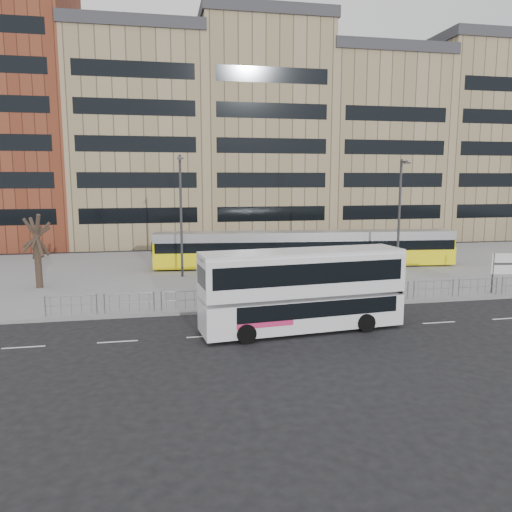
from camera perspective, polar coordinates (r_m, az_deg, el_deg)
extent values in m
plane|color=black|center=(28.68, 5.56, -6.02)|extent=(120.00, 120.00, 0.00)
cube|color=gray|center=(40.04, 0.69, -1.62)|extent=(64.00, 24.00, 0.15)
cube|color=gray|center=(28.71, 5.54, -5.85)|extent=(64.00, 0.25, 0.17)
cube|color=brown|center=(64.08, -26.31, 14.79)|extent=(14.00, 18.00, 30.00)
cube|color=#998463|center=(60.72, -13.17, 12.04)|extent=(14.00, 16.00, 22.00)
cube|color=#38383D|center=(62.50, -13.57, 22.71)|extent=(14.40, 16.40, 1.20)
cube|color=#998463|center=(61.92, 0.21, 13.13)|extent=(14.00, 16.00, 24.00)
cube|color=#38383D|center=(64.12, 0.21, 24.43)|extent=(14.40, 16.40, 1.20)
cube|color=#998463|center=(65.98, 12.46, 11.35)|extent=(14.00, 16.00, 21.00)
cube|color=#38383D|center=(67.43, 12.80, 20.81)|extent=(14.40, 16.40, 1.20)
cube|color=#998463|center=(72.69, 22.88, 11.41)|extent=(14.00, 16.00, 23.00)
cube|color=#38383D|center=(74.38, 23.47, 20.74)|extent=(14.40, 16.40, 1.20)
cylinder|color=gray|center=(29.49, 9.06, -3.28)|extent=(32.00, 0.05, 0.05)
cylinder|color=gray|center=(29.59, 9.03, -4.23)|extent=(32.00, 0.04, 0.04)
cylinder|color=gray|center=(28.51, -22.96, -5.33)|extent=(0.07, 0.07, 1.10)
cube|color=white|center=(25.36, 10.35, -8.10)|extent=(62.00, 0.12, 0.01)
cube|color=white|center=(24.47, 5.28, -6.33)|extent=(10.04, 3.29, 1.52)
cube|color=white|center=(24.05, 5.35, -2.00)|extent=(10.04, 3.29, 1.88)
cube|color=white|center=(23.89, 5.38, 0.33)|extent=(10.03, 3.20, 0.27)
cube|color=black|center=(24.55, 6.27, -5.43)|extent=(8.26, 3.14, 0.76)
cube|color=black|center=(24.02, 5.35, -1.58)|extent=(9.51, 3.27, 0.99)
cube|color=#D42A62|center=(23.75, 0.23, -6.87)|extent=(2.91, 2.58, 0.45)
cylinder|color=black|center=(24.83, 12.47, -7.47)|extent=(0.92, 0.36, 0.90)
cylinder|color=black|center=(26.76, 10.07, -6.20)|extent=(0.92, 0.36, 0.90)
cylinder|color=black|center=(22.59, -1.10, -8.89)|extent=(0.92, 0.36, 0.90)
cylinder|color=black|center=(24.70, -2.56, -7.35)|extent=(0.92, 0.36, 0.90)
cube|color=#FEE90D|center=(41.35, 5.74, -0.05)|extent=(24.86, 4.53, 1.41)
cube|color=black|center=(41.21, 5.76, 1.28)|extent=(24.51, 4.54, 0.80)
cube|color=#A6A6AB|center=(41.12, 5.78, 2.32)|extent=(24.84, 4.35, 0.71)
cube|color=#FEE90D|center=(45.15, 20.64, 0.91)|extent=(1.23, 2.08, 2.30)
cube|color=#FEE90D|center=(40.58, -10.86, 0.49)|extent=(1.23, 2.08, 2.30)
cylinder|color=#2D2D30|center=(41.25, 5.75, 0.86)|extent=(2.29, 2.29, 2.65)
cube|color=#2D2D30|center=(43.73, 15.99, -0.69)|extent=(2.84, 2.45, 0.44)
cube|color=#2D2D30|center=(40.61, -5.34, -1.09)|extent=(2.84, 2.45, 0.44)
cylinder|color=#2D2D30|center=(34.89, 25.43, -1.79)|extent=(0.11, 0.11, 2.54)
cube|color=white|center=(35.25, 26.94, -0.79)|extent=(2.19, 0.47, 1.33)
cylinder|color=#2D2D30|center=(30.45, 13.44, -4.30)|extent=(0.06, 0.06, 0.78)
cube|color=#0B83A4|center=(30.35, 13.48, -3.41)|extent=(0.76, 0.27, 1.17)
cube|color=white|center=(30.32, 13.50, -3.42)|extent=(0.47, 0.15, 0.49)
imported|color=black|center=(35.26, 0.49, -1.36)|extent=(0.48, 0.71, 1.89)
cylinder|color=#2D2D30|center=(28.34, -0.84, -2.73)|extent=(0.12, 0.12, 3.00)
imported|color=#2D2D30|center=(28.14, -0.84, -0.54)|extent=(0.18, 0.21, 1.00)
cylinder|color=#2D2D30|center=(36.85, -8.56, 4.46)|extent=(0.18, 0.18, 8.89)
cylinder|color=#2D2D30|center=(36.38, -8.68, 11.10)|extent=(0.14, 0.90, 0.14)
cube|color=#2D2D30|center=(35.93, -8.65, 10.97)|extent=(0.45, 0.20, 0.12)
cylinder|color=#2D2D30|center=(38.26, 16.04, 4.15)|extent=(0.18, 0.18, 8.59)
cylinder|color=#2D2D30|center=(37.82, 16.58, 10.29)|extent=(0.14, 0.90, 0.14)
cube|color=#2D2D30|center=(37.42, 16.89, 10.15)|extent=(0.45, 0.20, 0.12)
cylinder|color=black|center=(35.97, -23.65, -0.53)|extent=(0.44, 0.44, 3.59)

